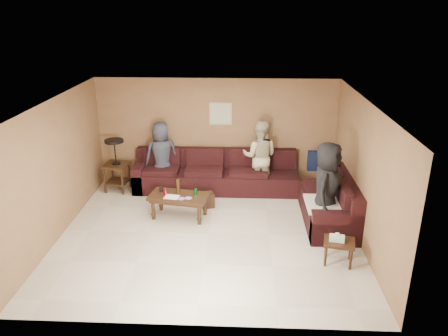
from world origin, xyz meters
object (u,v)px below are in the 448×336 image
Objects in this scene: sectional_sofa at (251,186)px; person_right at (326,188)px; coffee_table at (179,198)px; person_middle at (260,156)px; side_table_right at (339,244)px; person_left at (162,156)px; waste_bin at (208,200)px; end_table_left at (116,164)px.

person_right is at bearing -44.10° from sectional_sofa.
person_right reaches higher than coffee_table.
person_middle is at bearing 71.40° from sectional_sofa.
person_left is at bearing 139.13° from side_table_right.
person_right is (3.39, -1.89, 0.09)m from person_left.
side_table_right is at bearing 121.83° from person_left.
person_middle is at bearing 40.81° from coffee_table.
waste_bin is 0.19× the size of person_left.
person_right is (2.28, -0.95, 0.73)m from waste_bin.
end_table_left reaches higher than side_table_right.
waste_bin is at bearing 91.41° from person_right.
coffee_table is 1.61m from person_left.
end_table_left is at bearing 141.40° from coffee_table.
person_left is 3.88m from person_right.
side_table_right is 3.23m from person_middle.
sectional_sofa is 3.84× the size of end_table_left.
waste_bin is at bearing 122.53° from person_left.
person_left reaches higher than coffee_table.
sectional_sofa is 8.18× the size of side_table_right.
person_middle is at bearing 39.31° from waste_bin.
sectional_sofa is at bearing 21.13° from waste_bin.
person_left is at bearing 84.92° from person_right.
person_left is 2.23m from person_middle.
person_right reaches higher than person_middle.
person_left reaches higher than side_table_right.
person_middle reaches higher than waste_bin.
person_left is 0.90× the size of person_right.
sectional_sofa is 3.72× the size of coffee_table.
end_table_left is at bearing 92.69° from person_right.
coffee_table is 2.20× the size of side_table_right.
person_right reaches higher than end_table_left.
side_table_right is (2.86, -1.53, -0.05)m from coffee_table.
side_table_right is (4.47, -2.82, -0.27)m from end_table_left.
sectional_sofa is at bearing 30.70° from coffee_table.
person_middle reaches higher than person_left.
waste_bin is at bearing -158.87° from sectional_sofa.
coffee_table is at bearing -149.30° from sectional_sofa.
waste_bin is (2.14, -0.78, -0.48)m from end_table_left.
end_table_left is 0.73× the size of person_middle.
person_middle is 0.94× the size of person_right.
person_left is (-2.04, 0.58, 0.47)m from sectional_sofa.
coffee_table reaches higher than side_table_right.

